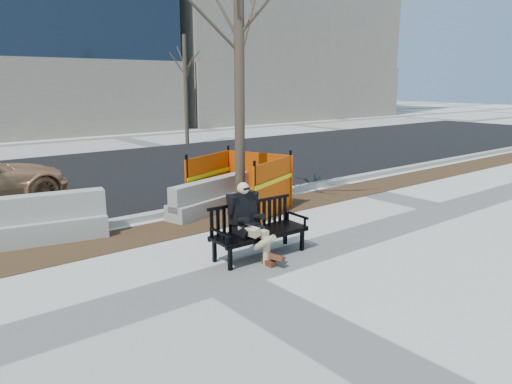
% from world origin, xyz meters
% --- Properties ---
extents(ground, '(120.00, 120.00, 0.00)m').
position_xyz_m(ground, '(0.00, 0.00, 0.00)').
color(ground, beige).
rests_on(ground, ground).
extents(mulch_strip, '(40.00, 1.20, 0.02)m').
position_xyz_m(mulch_strip, '(0.00, 2.60, 0.00)').
color(mulch_strip, '#47301C').
rests_on(mulch_strip, ground).
extents(asphalt_street, '(60.00, 10.40, 0.01)m').
position_xyz_m(asphalt_street, '(0.00, 8.80, 0.00)').
color(asphalt_street, black).
rests_on(asphalt_street, ground).
extents(curb, '(60.00, 0.25, 0.12)m').
position_xyz_m(curb, '(0.00, 3.55, 0.06)').
color(curb, '#9E9B93').
rests_on(curb, ground).
extents(bench, '(1.72, 0.66, 0.91)m').
position_xyz_m(bench, '(1.02, 0.36, 0.00)').
color(bench, black).
rests_on(bench, ground).
extents(seated_man, '(0.56, 0.91, 1.25)m').
position_xyz_m(seated_man, '(0.79, 0.41, 0.00)').
color(seated_man, black).
rests_on(seated_man, ground).
extents(tree_fence, '(3.46, 3.46, 6.63)m').
position_xyz_m(tree_fence, '(2.47, 2.84, 0.00)').
color(tree_fence, '#DB3C00').
rests_on(tree_fence, ground).
extents(jersey_barrier_left, '(3.16, 1.22, 0.89)m').
position_xyz_m(jersey_barrier_left, '(-2.02, 3.44, 0.00)').
color(jersey_barrier_left, '#9C9A92').
rests_on(jersey_barrier_left, ground).
extents(jersey_barrier_right, '(2.64, 1.19, 0.74)m').
position_xyz_m(jersey_barrier_right, '(2.05, 3.23, 0.00)').
color(jersey_barrier_right, gray).
rests_on(jersey_barrier_right, ground).
extents(far_tree_right, '(2.30, 2.30, 5.28)m').
position_xyz_m(far_tree_right, '(7.67, 13.94, 0.00)').
color(far_tree_right, '#4A3F2F').
rests_on(far_tree_right, ground).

